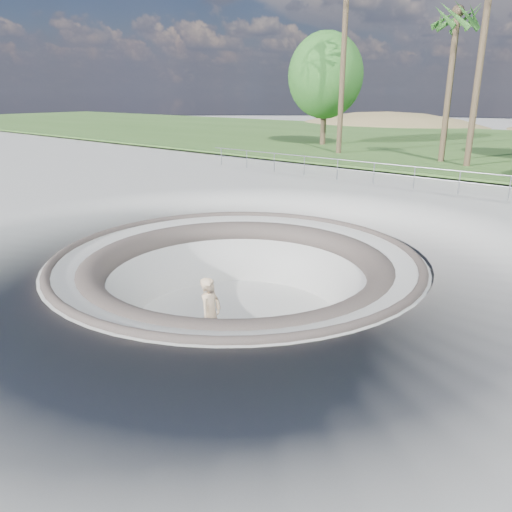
# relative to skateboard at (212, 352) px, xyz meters

# --- Properties ---
(ground) EXTENTS (180.00, 180.00, 0.00)m
(ground) POSITION_rel_skateboard_xyz_m (-0.91, 1.99, 1.83)
(ground) COLOR #A8A7A3
(ground) RESTS_ON ground
(skate_bowl) EXTENTS (14.00, 14.00, 4.10)m
(skate_bowl) POSITION_rel_skateboard_xyz_m (-0.91, 1.99, 0.00)
(skate_bowl) COLOR #A8A7A3
(skate_bowl) RESTS_ON ground
(safety_railing) EXTENTS (25.00, 0.06, 1.03)m
(safety_railing) POSITION_rel_skateboard_xyz_m (-0.91, 13.99, 2.52)
(safety_railing) COLOR gray
(safety_railing) RESTS_ON ground
(skateboard) EXTENTS (0.85, 0.42, 0.08)m
(skateboard) POSITION_rel_skateboard_xyz_m (0.00, 0.00, 0.00)
(skateboard) COLOR brown
(skateboard) RESTS_ON ground
(skater) EXTENTS (0.63, 0.81, 1.97)m
(skater) POSITION_rel_skateboard_xyz_m (0.00, 0.00, 1.00)
(skater) COLOR #D3B088
(skater) RESTS_ON skateboard
(palm_b) EXTENTS (2.60, 2.60, 9.30)m
(palm_b) POSITION_rel_skateboard_xyz_m (-3.12, 23.31, 10.00)
(palm_b) COLOR brown
(palm_b) RESTS_ON ground
(bushy_tree_left) EXTENTS (6.00, 5.45, 8.66)m
(bushy_tree_left) POSITION_rel_skateboard_xyz_m (-14.32, 27.36, 7.37)
(bushy_tree_left) COLOR brown
(bushy_tree_left) RESTS_ON ground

